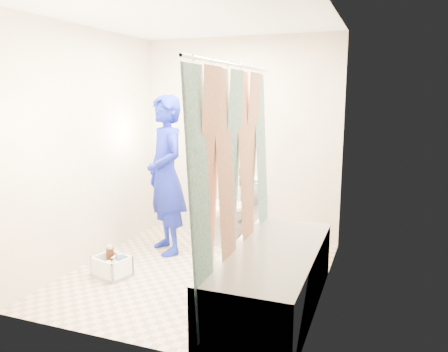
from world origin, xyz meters
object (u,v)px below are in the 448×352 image
at_px(toilet, 234,209).
at_px(cleaning_caddy, 113,267).
at_px(plumber, 166,175).
at_px(bathtub, 272,277).

bearing_deg(toilet, cleaning_caddy, -94.53).
height_order(plumber, cleaning_caddy, plumber).
xyz_separation_m(plumber, cleaning_caddy, (-0.17, -0.81, -0.77)).
height_order(toilet, cleaning_caddy, toilet).
bearing_deg(toilet, plumber, -109.78).
bearing_deg(cleaning_caddy, plumber, 95.10).
distance_m(toilet, cleaning_caddy, 1.64).
height_order(toilet, plumber, plumber).
distance_m(bathtub, plumber, 1.78).
relative_size(bathtub, toilet, 2.27).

